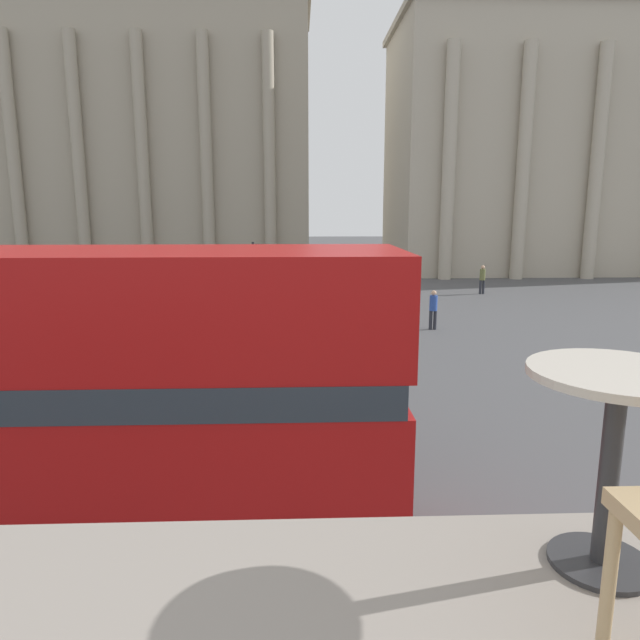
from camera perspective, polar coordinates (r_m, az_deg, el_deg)
double_decker_bus at (r=9.01m, az=-27.31°, el=-6.28°), size 10.49×2.63×4.35m
cafe_dining_table at (r=2.23m, az=27.35°, el=-9.26°), size 0.60×0.60×0.73m
plaza_building_left at (r=52.49m, az=-18.46°, el=16.76°), size 30.30×11.51×21.18m
plaza_building_right at (r=50.71m, az=22.58°, el=15.49°), size 26.22×13.41×19.01m
traffic_light_near at (r=12.34m, az=0.79°, el=-0.03°), size 0.42×0.24×3.86m
traffic_light_mid at (r=17.32m, az=-2.98°, el=1.85°), size 0.42×0.24×3.22m
traffic_light_far at (r=26.30m, az=-6.50°, el=5.23°), size 0.42×0.24×3.41m
car_white at (r=26.97m, az=-17.21°, el=1.63°), size 4.20×1.93×1.35m
car_black at (r=23.65m, az=-20.39°, el=0.16°), size 4.20×1.93×1.35m
pedestrian_black at (r=34.91m, az=3.77°, el=4.55°), size 0.32×0.32×1.64m
pedestrian_olive at (r=34.47m, az=15.93°, el=4.10°), size 0.32×0.32×1.67m
pedestrian_blue at (r=23.78m, az=11.26°, el=1.27°), size 0.32×0.32×1.63m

